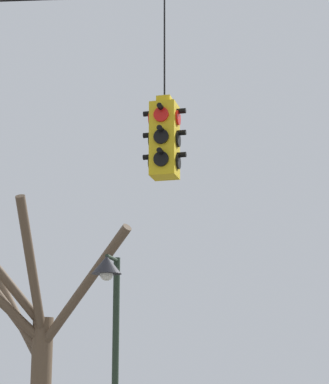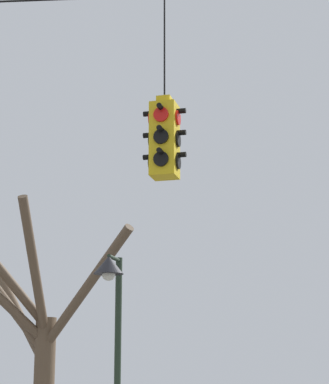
# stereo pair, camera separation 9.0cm
# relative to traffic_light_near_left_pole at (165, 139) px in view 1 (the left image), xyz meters

# --- Properties ---
(traffic_light_near_left_pole) EXTENTS (0.58, 0.58, 2.66)m
(traffic_light_near_left_pole) POSITION_rel_traffic_light_near_left_pole_xyz_m (0.00, 0.00, 0.00)
(traffic_light_near_left_pole) COLOR yellow
(street_lamp) EXTENTS (0.53, 0.91, 4.23)m
(street_lamp) POSITION_rel_traffic_light_near_left_pole_xyz_m (-1.82, 3.39, -1.90)
(street_lamp) COLOR #233323
(street_lamp) RESTS_ON ground_plane
(bare_tree) EXTENTS (4.18, 2.91, 5.49)m
(bare_tree) POSITION_rel_traffic_light_near_left_pole_xyz_m (-3.93, 5.02, -2.52)
(bare_tree) COLOR brown
(bare_tree) RESTS_ON ground_plane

